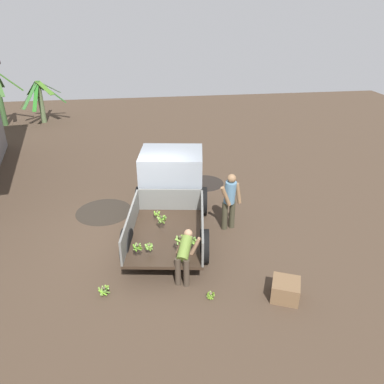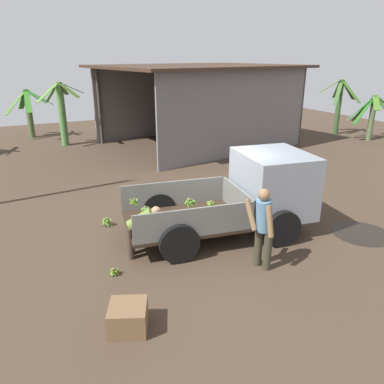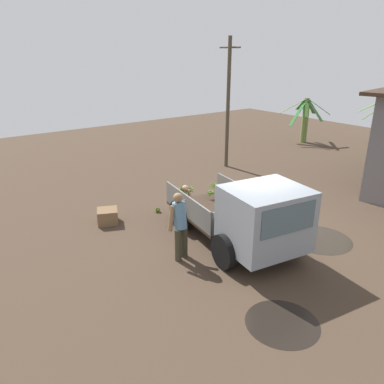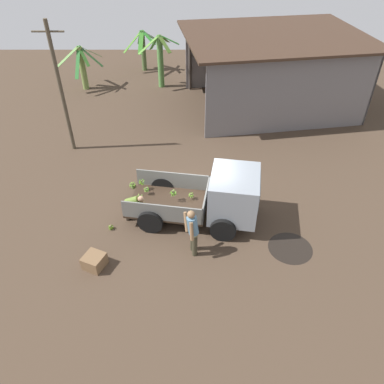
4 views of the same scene
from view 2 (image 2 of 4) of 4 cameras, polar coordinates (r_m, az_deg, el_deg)
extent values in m
plane|color=#443427|center=(9.89, 2.54, -4.75)|extent=(36.00, 36.00, 0.00)
cylinder|color=#2C251D|center=(11.60, 5.77, -0.96)|extent=(1.76, 1.76, 0.01)
cylinder|color=black|center=(10.23, 24.43, -5.76)|extent=(1.44, 1.44, 0.01)
cube|color=#33251A|center=(8.88, -1.12, -4.39)|extent=(2.99, 2.30, 0.08)
cube|color=slate|center=(9.56, -2.67, -0.19)|extent=(2.70, 0.48, 0.65)
cube|color=slate|center=(7.92, 0.73, -4.64)|extent=(2.70, 0.48, 0.65)
cube|color=slate|center=(9.17, 6.94, -1.25)|extent=(0.35, 1.88, 0.65)
cube|color=gray|center=(9.45, 12.23, 1.37)|extent=(1.86, 2.09, 1.51)
cube|color=#4C606B|center=(9.77, 16.48, 3.47)|extent=(0.27, 1.47, 0.67)
cylinder|color=black|center=(10.42, 8.19, -1.02)|extent=(0.89, 0.35, 0.87)
cylinder|color=black|center=(8.84, 13.58, -5.40)|extent=(0.89, 0.35, 0.87)
cylinder|color=black|center=(9.68, -5.07, -2.58)|extent=(0.89, 0.35, 0.87)
cylinder|color=black|center=(7.95, -1.99, -7.82)|extent=(0.89, 0.35, 0.87)
sphere|color=brown|center=(9.02, -8.81, -1.14)|extent=(0.07, 0.07, 0.07)
cylinder|color=olive|center=(9.11, -8.71, -1.33)|extent=(0.17, 0.11, 0.14)
cylinder|color=#5B9E24|center=(9.09, -9.11, -1.35)|extent=(0.18, 0.11, 0.13)
cylinder|color=#4A7D22|center=(9.02, -9.25, -1.50)|extent=(0.04, 0.18, 0.12)
cylinder|color=#527D1B|center=(8.99, -8.90, -1.67)|extent=(0.16, 0.12, 0.15)
cylinder|color=olive|center=(9.01, -8.59, -1.69)|extent=(0.14, 0.08, 0.17)
cylinder|color=#6DA13F|center=(9.06, -8.45, -1.53)|extent=(0.04, 0.15, 0.17)
sphere|color=#47402E|center=(8.86, -0.34, -1.21)|extent=(0.07, 0.07, 0.07)
cylinder|color=#597C2B|center=(8.87, -0.63, -1.77)|extent=(0.06, 0.16, 0.19)
cylinder|color=#5A9725|center=(8.82, -0.32, -1.77)|extent=(0.19, 0.11, 0.16)
cylinder|color=#4D7929|center=(8.85, 0.08, -1.65)|extent=(0.18, 0.15, 0.15)
cylinder|color=#6DA232|center=(8.90, 0.15, -1.42)|extent=(0.06, 0.20, 0.12)
cylinder|color=#517B30|center=(8.94, -0.28, -1.59)|extent=(0.15, 0.13, 0.19)
cylinder|color=olive|center=(8.92, -0.77, -1.42)|extent=(0.19, 0.14, 0.13)
sphere|color=brown|center=(8.89, -7.18, -2.37)|extent=(0.07, 0.07, 0.07)
cylinder|color=#5B8137|center=(8.87, -6.94, -2.78)|extent=(0.15, 0.09, 0.13)
cylinder|color=olive|center=(8.91, -6.81, -2.65)|extent=(0.09, 0.16, 0.13)
cylinder|color=#508821|center=(8.95, -6.91, -2.50)|extent=(0.11, 0.16, 0.11)
cylinder|color=#5B902E|center=(8.96, -7.14, -2.60)|extent=(0.15, 0.10, 0.14)
cylinder|color=#79AF43|center=(8.95, -7.43, -2.49)|extent=(0.16, 0.10, 0.10)
cylinder|color=olive|center=(8.92, -7.42, -2.78)|extent=(0.08, 0.13, 0.15)
cylinder|color=olive|center=(8.88, -7.35, -2.83)|extent=(0.11, 0.14, 0.14)
cylinder|color=olive|center=(8.87, -7.12, -2.83)|extent=(0.15, 0.07, 0.14)
sphere|color=#49422F|center=(8.13, -6.33, -2.79)|extent=(0.08, 0.08, 0.08)
cylinder|color=#7EA63E|center=(8.08, -6.43, -3.43)|extent=(0.19, 0.14, 0.15)
cylinder|color=#70AA2A|center=(8.12, -5.94, -3.42)|extent=(0.17, 0.12, 0.18)
cylinder|color=olive|center=(8.19, -5.84, -3.09)|extent=(0.08, 0.20, 0.15)
cylinder|color=#78A443|center=(8.22, -6.48, -3.16)|extent=(0.18, 0.04, 0.18)
cylinder|color=#71A036|center=(8.15, -6.94, -3.14)|extent=(0.11, 0.21, 0.12)
sphere|color=#4E4633|center=(7.96, -4.88, -4.30)|extent=(0.08, 0.08, 0.08)
cylinder|color=#7CB248|center=(7.94, -5.09, -4.93)|extent=(0.15, 0.17, 0.17)
cylinder|color=#76A544|center=(7.93, -4.57, -4.86)|extent=(0.19, 0.09, 0.15)
cylinder|color=#6FA844|center=(8.00, -4.41, -4.72)|extent=(0.09, 0.18, 0.17)
cylinder|color=#79AC47|center=(8.04, -4.65, -4.52)|extent=(0.16, 0.17, 0.15)
cylinder|color=olive|center=(8.04, -5.22, -4.40)|extent=(0.20, 0.10, 0.12)
cylinder|color=#69A737|center=(7.98, -5.41, -4.67)|extent=(0.11, 0.20, 0.14)
sphere|color=brown|center=(9.28, 2.88, -1.48)|extent=(0.06, 0.06, 0.06)
cylinder|color=#7AAD31|center=(9.29, 3.20, -1.80)|extent=(0.10, 0.14, 0.12)
cylinder|color=#4C732E|center=(9.33, 3.09, -1.66)|extent=(0.09, 0.15, 0.12)
cylinder|color=#639D29|center=(9.34, 2.65, -1.55)|extent=(0.16, 0.05, 0.09)
cylinder|color=#567B22|center=(9.29, 2.52, -1.76)|extent=(0.09, 0.15, 0.11)
cylinder|color=#81AC40|center=(9.27, 2.77, -1.94)|extent=(0.10, 0.12, 0.14)
cylinder|color=#71A836|center=(9.26, 3.04, -1.90)|extent=(0.14, 0.04, 0.13)
cube|color=slate|center=(21.13, 9.90, 13.47)|extent=(1.07, 5.99, 3.60)
cube|color=slate|center=(20.98, -4.10, 13.67)|extent=(8.02, 1.39, 3.60)
cube|color=slate|center=(16.24, 7.24, 11.66)|extent=(8.02, 1.39, 3.60)
cube|color=#3B281C|center=(18.38, 0.90, 18.62)|extent=(9.89, 8.19, 0.12)
cylinder|color=#3F3833|center=(19.07, -13.91, 12.50)|extent=(0.16, 0.16, 3.60)
cylinder|color=#3F3833|center=(14.12, -5.15, 10.47)|extent=(0.16, 0.16, 3.60)
cylinder|color=#548A42|center=(19.23, -19.16, 11.03)|extent=(0.35, 0.35, 2.93)
cube|color=#1D5A17|center=(19.24, -17.96, 14.91)|extent=(1.13, 0.36, 0.56)
cube|color=#4E6C33|center=(19.60, -19.08, 14.68)|extent=(0.66, 1.06, 0.69)
cube|color=#4D833F|center=(19.32, -20.50, 14.06)|extent=(0.75, 0.69, 0.95)
cube|color=#528532|center=(18.63, -21.11, 14.02)|extent=(1.23, 0.99, 0.81)
cube|color=#3B561E|center=(18.58, -18.35, 14.60)|extent=(0.83, 1.25, 0.64)
cylinder|color=#566842|center=(21.46, 25.70, 10.05)|extent=(0.27, 0.27, 2.22)
cube|color=#327833|center=(22.05, 27.28, 12.03)|extent=(1.67, 0.28, 0.82)
cube|color=#204F1C|center=(22.05, 26.02, 12.06)|extent=(1.25, 1.06, 0.94)
cube|color=#324E1E|center=(21.71, 24.66, 11.50)|extent=(0.38, 1.14, 1.43)
cube|color=#366E30|center=(21.25, 24.34, 11.57)|extent=(1.10, 0.90, 1.31)
cube|color=#266E1F|center=(21.06, 24.81, 11.28)|extent=(1.08, 0.38, 1.42)
cube|color=#416D21|center=(20.80, 26.30, 12.09)|extent=(0.99, 1.05, 0.62)
cylinder|color=#4C6435|center=(21.87, -23.54, 10.81)|extent=(0.31, 0.31, 2.44)
cube|color=#33502B|center=(21.73, -22.18, 13.25)|extent=(1.28, 0.39, 0.84)
cube|color=#355418|center=(22.12, -22.97, 13.43)|extent=(0.90, 0.85, 0.69)
cube|color=#278026|center=(22.22, -24.30, 12.75)|extent=(0.59, 1.02, 1.09)
cube|color=#226A1F|center=(21.89, -24.89, 12.84)|extent=(0.88, 0.55, 0.89)
cube|color=#437526|center=(21.42, -25.27, 12.28)|extent=(1.26, 0.87, 1.18)
cube|color=#327122|center=(21.07, -23.75, 12.60)|extent=(0.31, 1.44, 1.03)
cube|color=#2D7F28|center=(21.43, -22.68, 13.33)|extent=(1.00, 0.89, 0.67)
cylinder|color=#395B2D|center=(22.47, 21.39, 11.88)|extent=(0.27, 0.27, 2.88)
cube|color=#345D2F|center=(22.86, 22.66, 14.21)|extent=(1.25, 0.33, 1.13)
cube|color=#537B42|center=(22.75, 21.35, 14.44)|extent=(0.58, 0.84, 1.05)
cube|color=#41631C|center=(22.32, 20.37, 14.89)|extent=(1.00, 0.95, 0.74)
cube|color=#3A622B|center=(21.95, 21.41, 14.01)|extent=(0.88, 0.63, 1.26)
cube|color=#37641F|center=(22.02, 23.03, 13.97)|extent=(0.40, 1.27, 1.14)
cylinder|color=#383525|center=(7.84, 11.43, -8.76)|extent=(0.20, 0.20, 0.85)
cylinder|color=#383525|center=(7.96, 10.06, -8.17)|extent=(0.20, 0.20, 0.85)
cylinder|color=#57809E|center=(7.54, 10.93, -3.51)|extent=(0.45, 0.40, 0.70)
sphere|color=#8C6746|center=(7.34, 10.91, -0.39)|extent=(0.24, 0.24, 0.24)
cylinder|color=#8C6746|center=(7.38, 11.78, -4.40)|extent=(0.16, 0.24, 0.64)
cylinder|color=#8C6746|center=(7.56, 8.95, -3.43)|extent=(0.19, 0.36, 0.62)
cylinder|color=#3F3429|center=(8.38, -9.26, -7.13)|extent=(0.18, 0.18, 0.72)
cylinder|color=#3F3429|center=(8.20, -9.37, -7.78)|extent=(0.18, 0.18, 0.72)
cylinder|color=olive|center=(8.05, -7.80, -4.25)|extent=(0.67, 0.48, 0.52)
sphere|color=tan|center=(7.95, -5.51, -2.91)|extent=(0.20, 0.20, 0.20)
cylinder|color=tan|center=(8.25, -5.80, -4.55)|extent=(0.17, 0.25, 0.54)
cylinder|color=tan|center=(7.92, -5.63, -5.55)|extent=(0.20, 0.30, 0.53)
sphere|color=brown|center=(7.80, -11.83, -11.44)|extent=(0.07, 0.07, 0.07)
cylinder|color=#58851C|center=(7.86, -12.05, -11.70)|extent=(0.13, 0.10, 0.13)
cylinder|color=#6FA52D|center=(7.83, -12.11, -11.88)|extent=(0.05, 0.12, 0.14)
cylinder|color=olive|center=(7.79, -11.92, -11.98)|extent=(0.13, 0.11, 0.13)
cylinder|color=#5E8620|center=(7.78, -11.62, -11.92)|extent=(0.15, 0.06, 0.12)
cylinder|color=#59811B|center=(7.81, -11.39, -11.75)|extent=(0.10, 0.15, 0.11)
cylinder|color=#7DA740|center=(7.86, -11.54, -11.54)|extent=(0.11, 0.14, 0.11)
cylinder|color=#51741B|center=(7.87, -11.80, -11.61)|extent=(0.14, 0.07, 0.13)
sphere|color=#4E4632|center=(9.90, -12.82, -4.06)|extent=(0.08, 0.08, 0.08)
cylinder|color=#7BAA32|center=(9.94, -12.34, -4.38)|extent=(0.07, 0.20, 0.16)
cylinder|color=#7CAC39|center=(9.98, -12.47, -4.32)|extent=(0.12, 0.18, 0.17)
cylinder|color=#7AA343|center=(9.99, -12.73, -4.36)|extent=(0.17, 0.10, 0.19)
cylinder|color=olive|center=(9.99, -13.12, -4.24)|extent=(0.20, 0.13, 0.14)
cylinder|color=#62A222|center=(9.94, -13.27, -4.39)|extent=(0.11, 0.20, 0.14)
cylinder|color=#6A9C3A|center=(9.88, -13.04, -4.61)|extent=(0.15, 0.17, 0.17)
cylinder|color=#567432|center=(9.89, -12.82, -4.67)|extent=(0.17, 0.10, 0.19)
cylinder|color=#71AA42|center=(9.89, -12.48, -4.57)|extent=(0.17, 0.14, 0.18)
cube|color=brown|center=(6.39, -9.70, -18.31)|extent=(0.79, 0.79, 0.44)
camera|label=1|loc=(9.35, -62.81, 20.40)|focal=35.00mm
camera|label=3|loc=(11.18, 62.83, 13.64)|focal=35.00mm
camera|label=4|loc=(7.04, 114.05, 37.82)|focal=35.00mm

